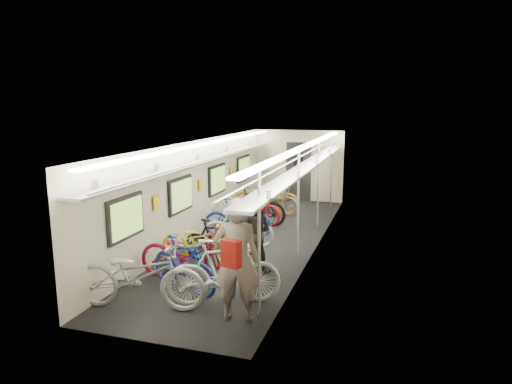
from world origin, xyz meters
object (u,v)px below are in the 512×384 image
Objects in this scene: passenger_near at (237,260)px; passenger_mid at (253,232)px; bicycle_0 at (139,275)px; bicycle_1 at (183,264)px; backpack at (231,254)px.

passenger_near reaches higher than passenger_mid.
bicycle_1 is at bearing -32.32° from bicycle_0.
passenger_mid is 2.77m from backpack.
passenger_near reaches higher than bicycle_1.
backpack is at bearing -111.35° from bicycle_1.
passenger_mid is (0.89, 1.29, 0.31)m from bicycle_1.
bicycle_0 is at bearing -179.63° from backpack.
passenger_mid is 4.20× the size of backpack.
backpack is (0.54, -2.68, 0.48)m from passenger_mid.
bicycle_1 is at bearing 152.29° from backpack.
bicycle_0 is at bearing -7.42° from passenger_near.
passenger_mid is at bearing -40.27° from bicycle_0.
backpack is at bearing 92.12° from passenger_near.
backpack is (1.78, -0.52, 0.71)m from bicycle_0.
passenger_mid reaches higher than bicycle_0.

